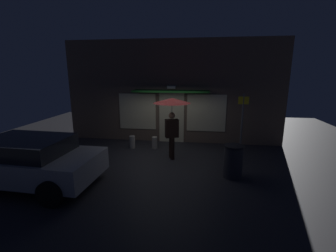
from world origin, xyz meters
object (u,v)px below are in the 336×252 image
person_with_umbrella (172,110)px  street_sign_post (242,119)px  sidewalk_bollard (155,143)px  parked_car (27,160)px  trash_bin (233,161)px  sidewalk_bollard_2 (132,142)px

person_with_umbrella → street_sign_post: (2.63, 1.37, -0.50)m
street_sign_post → sidewalk_bollard: bearing=-174.4°
parked_car → trash_bin: (5.72, 1.26, -0.20)m
parked_car → sidewalk_bollard: size_ratio=8.34×
parked_car → street_sign_post: size_ratio=1.78×
sidewalk_bollard_2 → trash_bin: trash_bin is taller
parked_car → sidewalk_bollard_2: size_ratio=7.77×
person_with_umbrella → sidewalk_bollard: bearing=-72.4°
street_sign_post → sidewalk_bollard_2: size_ratio=4.36×
street_sign_post → sidewalk_bollard_2: (-4.40, -0.44, -1.03)m
street_sign_post → sidewalk_bollard: (-3.47, -0.34, -1.04)m
parked_car → sidewalk_bollard_2: parked_car is taller
street_sign_post → sidewalk_bollard: 3.64m
person_with_umbrella → parked_car: person_with_umbrella is taller
trash_bin → parked_car: bearing=-167.6°
person_with_umbrella → sidewalk_bollard_2: bearing=-49.4°
person_with_umbrella → parked_car: 4.63m
person_with_umbrella → sidewalk_bollard_2: 2.51m
person_with_umbrella → parked_car: (-3.72, -2.52, -1.09)m
sidewalk_bollard → sidewalk_bollard_2: 0.93m
person_with_umbrella → street_sign_post: 3.01m
street_sign_post → sidewalk_bollard: street_sign_post is taller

